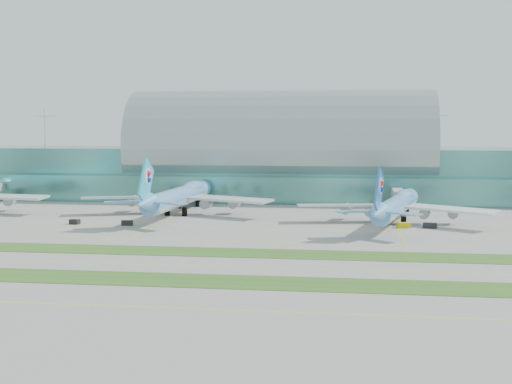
# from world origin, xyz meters

# --- Properties ---
(ground) EXTENTS (700.00, 700.00, 0.00)m
(ground) POSITION_xyz_m (0.00, 0.00, 0.00)
(ground) COLOR gray
(ground) RESTS_ON ground
(terminal) EXTENTS (340.00, 69.10, 36.00)m
(terminal) POSITION_xyz_m (0.01, 128.79, 14.23)
(terminal) COLOR #3D7A75
(terminal) RESTS_ON ground
(grass_strip_near) EXTENTS (420.00, 12.00, 0.08)m
(grass_strip_near) POSITION_xyz_m (0.00, -28.00, 0.04)
(grass_strip_near) COLOR #2D591E
(grass_strip_near) RESTS_ON ground
(grass_strip_far) EXTENTS (420.00, 12.00, 0.08)m
(grass_strip_far) POSITION_xyz_m (0.00, 2.00, 0.04)
(grass_strip_far) COLOR #2D591E
(grass_strip_far) RESTS_ON ground
(taxiline_a) EXTENTS (420.00, 0.35, 0.01)m
(taxiline_a) POSITION_xyz_m (0.00, -48.00, 0.01)
(taxiline_a) COLOR yellow
(taxiline_a) RESTS_ON ground
(taxiline_b) EXTENTS (420.00, 0.35, 0.01)m
(taxiline_b) POSITION_xyz_m (0.00, -14.00, 0.01)
(taxiline_b) COLOR yellow
(taxiline_b) RESTS_ON ground
(taxiline_c) EXTENTS (420.00, 0.35, 0.01)m
(taxiline_c) POSITION_xyz_m (0.00, 18.00, 0.01)
(taxiline_c) COLOR yellow
(taxiline_c) RESTS_ON ground
(taxiline_d) EXTENTS (420.00, 0.35, 0.01)m
(taxiline_d) POSITION_xyz_m (0.00, 40.00, 0.01)
(taxiline_d) COLOR yellow
(taxiline_d) RESTS_ON ground
(airliner_b) EXTENTS (64.09, 72.80, 20.04)m
(airliner_b) POSITION_xyz_m (-27.29, 70.03, 6.18)
(airliner_b) COLOR #629FD9
(airliner_b) RESTS_ON ground
(airliner_c) EXTENTS (57.76, 66.48, 18.45)m
(airliner_c) POSITION_xyz_m (41.60, 57.26, 5.69)
(airliner_c) COLOR #66A7E1
(airliner_c) RESTS_ON ground
(gse_c) EXTENTS (3.31, 2.33, 1.45)m
(gse_c) POSITION_xyz_m (-51.98, 42.54, 0.72)
(gse_c) COLOR black
(gse_c) RESTS_ON ground
(gse_d) EXTENTS (3.40, 2.05, 1.52)m
(gse_d) POSITION_xyz_m (-35.84, 41.96, 0.76)
(gse_d) COLOR black
(gse_d) RESTS_ON ground
(gse_e) EXTENTS (3.94, 2.77, 1.47)m
(gse_e) POSITION_xyz_m (43.07, 48.33, 0.74)
(gse_e) COLOR #CEBC0C
(gse_e) RESTS_ON ground
(gse_f) EXTENTS (4.05, 2.69, 1.53)m
(gse_f) POSITION_xyz_m (50.37, 48.29, 0.77)
(gse_f) COLOR black
(gse_f) RESTS_ON ground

